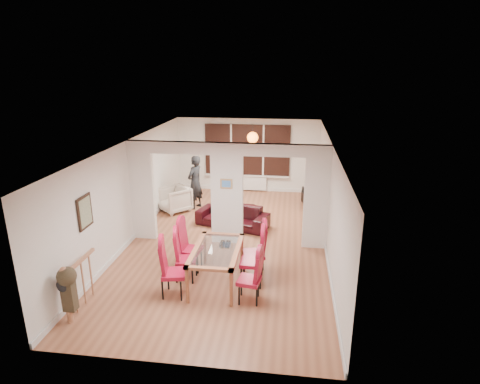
% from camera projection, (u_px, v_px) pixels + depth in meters
% --- Properties ---
extents(floor, '(5.00, 9.00, 0.01)m').
position_uv_depth(floor, '(228.00, 242.00, 10.40)').
color(floor, '#9B5C3E').
rests_on(floor, ground).
extents(room_walls, '(5.00, 9.00, 2.60)m').
position_uv_depth(room_walls, '(227.00, 194.00, 10.00)').
color(room_walls, silver).
rests_on(room_walls, floor).
extents(divider_wall, '(5.00, 0.18, 2.60)m').
position_uv_depth(divider_wall, '(227.00, 194.00, 10.00)').
color(divider_wall, white).
rests_on(divider_wall, floor).
extents(bay_window_blinds, '(3.00, 0.08, 1.80)m').
position_uv_depth(bay_window_blinds, '(247.00, 150.00, 14.13)').
color(bay_window_blinds, black).
rests_on(bay_window_blinds, room_walls).
extents(radiator, '(1.40, 0.08, 0.50)m').
position_uv_depth(radiator, '(247.00, 183.00, 14.46)').
color(radiator, white).
rests_on(radiator, floor).
extents(pendant_light, '(0.36, 0.36, 0.36)m').
position_uv_depth(pendant_light, '(253.00, 138.00, 12.82)').
color(pendant_light, orange).
rests_on(pendant_light, room_walls).
extents(stair_newel, '(0.40, 1.20, 1.10)m').
position_uv_depth(stair_newel, '(81.00, 280.00, 7.49)').
color(stair_newel, '#AB704E').
rests_on(stair_newel, floor).
extents(wall_poster, '(0.04, 0.52, 0.67)m').
position_uv_depth(wall_poster, '(85.00, 212.00, 7.95)').
color(wall_poster, gray).
rests_on(wall_poster, room_walls).
extents(pillar_photo, '(0.30, 0.03, 0.25)m').
position_uv_depth(pillar_photo, '(226.00, 184.00, 9.82)').
color(pillar_photo, '#4C8CD8').
rests_on(pillar_photo, divider_wall).
extents(dining_table, '(0.95, 1.69, 0.79)m').
position_uv_depth(dining_table, '(217.00, 266.00, 8.33)').
color(dining_table, '#975637').
rests_on(dining_table, floor).
extents(dining_chair_la, '(0.53, 0.53, 1.13)m').
position_uv_depth(dining_chair_la, '(174.00, 270.00, 7.84)').
color(dining_chair_la, maroon).
rests_on(dining_chair_la, floor).
extents(dining_chair_lb, '(0.50, 0.50, 1.06)m').
position_uv_depth(dining_chair_lb, '(186.00, 257.00, 8.44)').
color(dining_chair_lb, maroon).
rests_on(dining_chair_lb, floor).
extents(dining_chair_lc, '(0.49, 0.49, 1.11)m').
position_uv_depth(dining_chair_lc, '(191.00, 247.00, 8.86)').
color(dining_chair_lc, maroon).
rests_on(dining_chair_lc, floor).
extents(dining_chair_ra, '(0.48, 0.48, 1.04)m').
position_uv_depth(dining_chair_ra, '(249.00, 277.00, 7.66)').
color(dining_chair_ra, maroon).
rests_on(dining_chair_ra, floor).
extents(dining_chair_rb, '(0.48, 0.48, 1.18)m').
position_uv_depth(dining_chair_rb, '(252.00, 258.00, 8.25)').
color(dining_chair_rb, maroon).
rests_on(dining_chair_rb, floor).
extents(dining_chair_rc, '(0.53, 0.53, 1.14)m').
position_uv_depth(dining_chair_rc, '(254.00, 250.00, 8.65)').
color(dining_chair_rc, maroon).
rests_on(dining_chair_rc, floor).
extents(sofa, '(2.16, 1.35, 0.59)m').
position_uv_depth(sofa, '(233.00, 216.00, 11.35)').
color(sofa, black).
rests_on(sofa, floor).
extents(armchair, '(1.18, 1.19, 0.77)m').
position_uv_depth(armchair, '(174.00, 199.00, 12.46)').
color(armchair, beige).
rests_on(armchair, floor).
extents(person, '(0.73, 0.61, 1.70)m').
position_uv_depth(person, '(195.00, 182.00, 12.60)').
color(person, black).
rests_on(person, floor).
extents(television, '(0.90, 0.36, 0.52)m').
position_uv_depth(television, '(304.00, 198.00, 12.95)').
color(television, black).
rests_on(television, floor).
extents(coffee_table, '(0.96, 0.61, 0.20)m').
position_uv_depth(coffee_table, '(240.00, 209.00, 12.46)').
color(coffee_table, black).
rests_on(coffee_table, floor).
extents(bottle, '(0.07, 0.07, 0.27)m').
position_uv_depth(bottle, '(234.00, 203.00, 12.30)').
color(bottle, '#143F19').
rests_on(bottle, coffee_table).
extents(bowl, '(0.23, 0.23, 0.06)m').
position_uv_depth(bowl, '(246.00, 206.00, 12.36)').
color(bowl, black).
rests_on(bowl, coffee_table).
extents(shoes, '(0.25, 0.27, 0.10)m').
position_uv_depth(shoes, '(225.00, 245.00, 10.11)').
color(shoes, black).
rests_on(shoes, floor).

